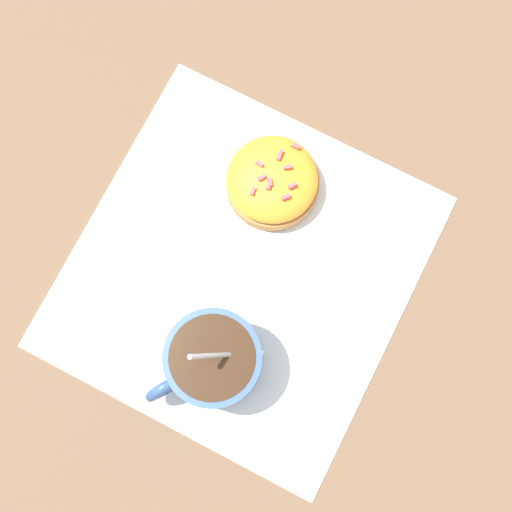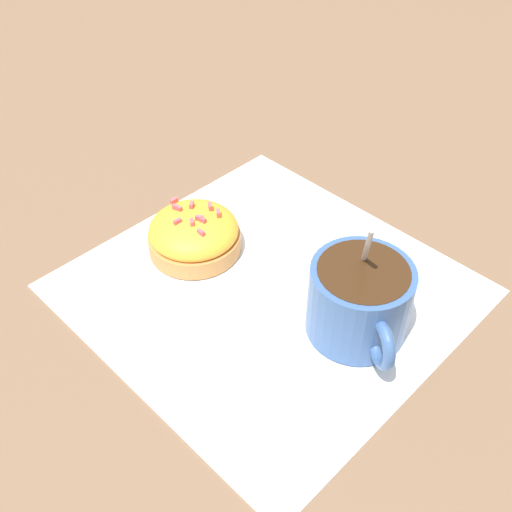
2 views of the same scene
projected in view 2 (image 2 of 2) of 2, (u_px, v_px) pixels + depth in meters
The scene contains 4 objects.
ground_plane at pixel (268, 289), 0.51m from camera, with size 3.00×3.00×0.00m, color brown.
paper_napkin at pixel (268, 288), 0.51m from camera, with size 0.33×0.32×0.00m.
coffee_cup at pixel (360, 299), 0.45m from camera, with size 0.09×0.08×0.11m.
frosted_pastry at pixel (197, 231), 0.54m from camera, with size 0.08×0.08×0.04m.
Camera 2 is at (-0.21, 0.29, 0.37)m, focal length 42.00 mm.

